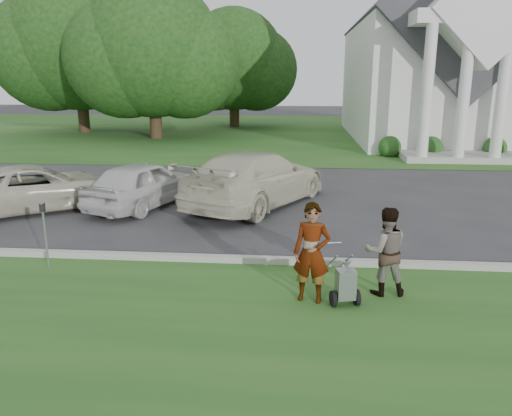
# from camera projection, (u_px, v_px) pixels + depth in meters

# --- Properties ---
(ground) EXTENTS (120.00, 120.00, 0.00)m
(ground) POSITION_uv_depth(u_px,v_px,m) (245.00, 273.00, 9.93)
(ground) COLOR #333335
(ground) RESTS_ON ground
(grass_strip) EXTENTS (80.00, 7.00, 0.01)m
(grass_strip) POSITION_uv_depth(u_px,v_px,m) (223.00, 353.00, 7.04)
(grass_strip) COLOR #22551D
(grass_strip) RESTS_ON ground
(church_lawn) EXTENTS (80.00, 30.00, 0.01)m
(church_lawn) POSITION_uv_depth(u_px,v_px,m) (284.00, 131.00, 35.95)
(church_lawn) COLOR #22551D
(church_lawn) RESTS_ON ground
(curb) EXTENTS (80.00, 0.18, 0.15)m
(curb) POSITION_uv_depth(u_px,v_px,m) (248.00, 260.00, 10.44)
(curb) COLOR #9E9E93
(curb) RESTS_ON ground
(church) EXTENTS (9.19, 19.00, 24.10)m
(church) POSITION_uv_depth(u_px,v_px,m) (434.00, 40.00, 29.97)
(church) COLOR white
(church) RESTS_ON ground
(tree_left) EXTENTS (10.63, 8.40, 9.71)m
(tree_left) POSITION_uv_depth(u_px,v_px,m) (152.00, 55.00, 30.47)
(tree_left) COLOR #332316
(tree_left) RESTS_ON ground
(tree_far) EXTENTS (11.64, 9.20, 10.73)m
(tree_far) POSITION_uv_depth(u_px,v_px,m) (77.00, 48.00, 33.70)
(tree_far) COLOR #332316
(tree_far) RESTS_ON ground
(tree_back) EXTENTS (9.61, 7.60, 8.89)m
(tree_back) POSITION_uv_depth(u_px,v_px,m) (234.00, 64.00, 37.95)
(tree_back) COLOR #332316
(tree_back) RESTS_ON ground
(striping_cart) EXTENTS (0.59, 1.01, 0.88)m
(striping_cart) POSITION_uv_depth(u_px,v_px,m) (345.00, 285.00, 8.43)
(striping_cart) COLOR black
(striping_cart) RESTS_ON ground
(person_left) EXTENTS (0.70, 0.53, 1.74)m
(person_left) POSITION_uv_depth(u_px,v_px,m) (312.00, 254.00, 8.48)
(person_left) COLOR #999999
(person_left) RESTS_ON ground
(person_right) EXTENTS (0.83, 0.68, 1.60)m
(person_right) POSITION_uv_depth(u_px,v_px,m) (385.00, 252.00, 8.78)
(person_right) COLOR #999999
(person_right) RESTS_ON ground
(parking_meter_near) EXTENTS (0.10, 0.09, 1.36)m
(parking_meter_near) POSITION_uv_depth(u_px,v_px,m) (44.00, 227.00, 10.05)
(parking_meter_near) COLOR gray
(parking_meter_near) RESTS_ON ground
(car_a) EXTENTS (5.14, 4.57, 1.32)m
(car_a) POSITION_uv_depth(u_px,v_px,m) (36.00, 188.00, 14.51)
(car_a) COLOR beige
(car_a) RESTS_ON ground
(car_b) EXTENTS (2.97, 4.44, 1.40)m
(car_b) POSITION_uv_depth(u_px,v_px,m) (143.00, 184.00, 14.85)
(car_b) COLOR silver
(car_b) RESTS_ON ground
(car_c) EXTENTS (4.62, 6.13, 1.65)m
(car_c) POSITION_uv_depth(u_px,v_px,m) (256.00, 178.00, 15.01)
(car_c) COLOR beige
(car_c) RESTS_ON ground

